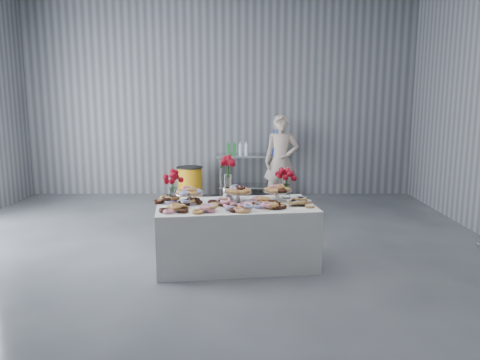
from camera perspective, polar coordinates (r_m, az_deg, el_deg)
The scene contains 16 objects.
ground at distance 5.70m, azimuth -4.06°, elevation -10.92°, with size 9.00×9.00×0.00m, color #3A3C42.
room_walls at distance 5.45m, azimuth -7.36°, elevation 16.31°, with size 8.04×9.04×4.02m.
display_table at distance 5.79m, azimuth -0.55°, elevation -6.65°, with size 1.90×1.00×0.75m, color silver.
prep_table at distance 9.52m, azimuth 1.58°, elevation 1.48°, with size 1.50×0.60×0.90m.
donut_mounds at distance 5.63m, azimuth -0.56°, elevation -2.70°, with size 1.80×0.80×0.09m, color #BA8C44, non-canonical shape.
cake_stand_left at distance 5.77m, azimuth -6.18°, elevation -1.49°, with size 0.36×0.36×0.17m.
cake_stand_mid at distance 5.81m, azimuth -0.25°, elevation -1.34°, with size 0.36×0.36×0.17m.
cake_stand_right at distance 5.90m, azimuth 4.57°, elevation -1.20°, with size 0.36×0.36×0.17m.
danish_pile at distance 5.68m, azimuth 7.18°, elevation -2.57°, with size 0.48×0.48×0.11m, color silver, non-canonical shape.
bouquet_left at distance 5.83m, azimuth -8.20°, elevation 0.17°, with size 0.26×0.26×0.42m.
bouquet_right at distance 6.05m, azimuth 5.68°, elevation 0.57°, with size 0.26×0.26×0.42m.
bouquet_center at distance 5.95m, azimuth -1.46°, elevation 1.27°, with size 0.26×0.26×0.57m.
water_jug at distance 9.48m, azimuth 4.63°, elevation 4.65°, with size 0.28×0.28×0.55m.
drink_bottles at distance 9.36m, azimuth -0.35°, elevation 3.90°, with size 0.54×0.08×0.27m, color #268C33, non-canonical shape.
person at distance 8.72m, azimuth 5.05°, elevation 2.28°, with size 0.63×0.41×1.73m, color #CC8C93.
trash_barrel at distance 9.41m, azimuth -6.13°, elevation -0.41°, with size 0.52×0.52×0.67m.
Camera 1 is at (0.38, -5.31, 2.04)m, focal length 35.00 mm.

